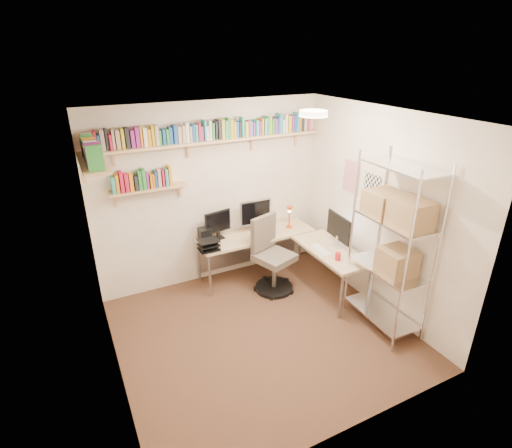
{
  "coord_description": "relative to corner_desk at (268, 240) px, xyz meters",
  "views": [
    {
      "loc": [
        -1.77,
        -3.36,
        3.09
      ],
      "look_at": [
        0.2,
        0.55,
        1.15
      ],
      "focal_mm": 28.0,
      "sensor_mm": 36.0,
      "label": 1
    }
  ],
  "objects": [
    {
      "name": "room_shell",
      "position": [
        -0.61,
        -0.99,
        0.9
      ],
      "size": [
        3.24,
        3.04,
        2.52
      ],
      "color": "beige",
      "rests_on": "ground"
    },
    {
      "name": "corner_desk",
      "position": [
        0.0,
        0.0,
        0.0
      ],
      "size": [
        1.85,
        1.71,
        1.14
      ],
      "color": "#D1B088",
      "rests_on": "ground"
    },
    {
      "name": "ground",
      "position": [
        -0.61,
        -1.0,
        -0.65
      ],
      "size": [
        3.2,
        3.2,
        0.0
      ],
      "primitive_type": "plane",
      "color": "#3E291A",
      "rests_on": "ground"
    },
    {
      "name": "wall_shelves",
      "position": [
        -1.03,
        0.3,
        1.38
      ],
      "size": [
        3.12,
        1.09,
        0.8
      ],
      "color": "tan",
      "rests_on": "ground"
    },
    {
      "name": "wire_rack",
      "position": [
        0.75,
        -1.53,
        0.61
      ],
      "size": [
        0.47,
        0.92,
        2.09
      ],
      "rotation": [
        0.0,
        0.0,
        -0.03
      ],
      "color": "silver",
      "rests_on": "ground"
    },
    {
      "name": "office_chair",
      "position": [
        -0.05,
        -0.19,
        -0.21
      ],
      "size": [
        0.59,
        0.59,
        1.05
      ],
      "rotation": [
        0.0,
        0.0,
        0.32
      ],
      "color": "black",
      "rests_on": "ground"
    }
  ]
}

